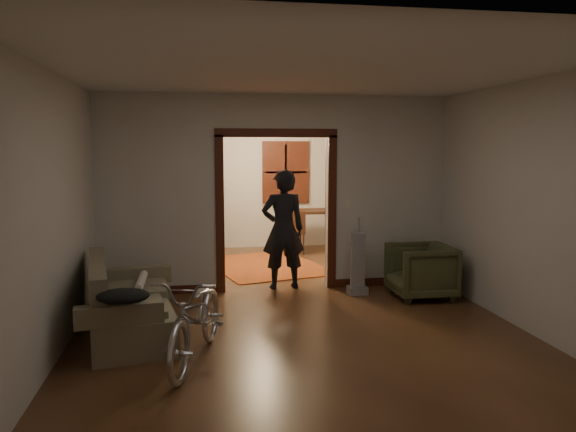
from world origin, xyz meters
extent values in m
cube|color=#3E2413|center=(0.00, 0.00, 0.00)|extent=(5.00, 8.50, 0.01)
cube|color=white|center=(0.00, 0.00, 2.80)|extent=(5.00, 8.50, 0.01)
cube|color=beige|center=(0.00, 4.25, 1.40)|extent=(5.00, 0.02, 2.80)
cube|color=beige|center=(-2.50, 0.00, 1.40)|extent=(0.02, 8.50, 2.80)
cube|color=beige|center=(2.50, 0.00, 1.40)|extent=(0.02, 8.50, 2.80)
cube|color=beige|center=(0.00, 0.75, 1.40)|extent=(5.00, 0.14, 2.80)
cube|color=#3E180E|center=(0.00, 0.75, 1.10)|extent=(1.74, 0.20, 2.32)
cube|color=black|center=(0.70, 4.21, 1.55)|extent=(0.98, 0.06, 1.28)
sphere|color=#FFE0A5|center=(0.00, 2.50, 2.35)|extent=(0.24, 0.24, 0.24)
cube|color=silver|center=(1.05, 0.68, 1.25)|extent=(0.08, 0.01, 0.12)
cube|color=brown|center=(-1.88, -1.02, 0.42)|extent=(1.12, 1.94, 0.84)
cylinder|color=beige|center=(-1.78, -0.72, 0.53)|extent=(0.09, 0.76, 0.09)
ellipsoid|color=black|center=(-1.83, -1.93, 0.68)|extent=(0.49, 0.37, 0.14)
imported|color=silver|center=(-1.15, -1.90, 0.44)|extent=(1.01, 1.77, 0.88)
imported|color=#404527|center=(1.88, -0.06, 0.37)|extent=(0.83, 0.80, 0.75)
cube|color=gray|center=(1.09, 0.26, 0.44)|extent=(0.32, 0.28, 0.88)
imported|color=black|center=(0.11, 0.77, 0.87)|extent=(0.66, 0.46, 1.74)
cube|color=maroon|center=(0.04, 2.35, 0.01)|extent=(2.25, 2.65, 0.02)
cube|color=#2C3922|center=(-1.12, 3.71, 0.87)|extent=(0.89, 0.52, 1.74)
sphere|color=#1E5972|center=(-1.12, 3.71, 1.94)|extent=(0.28, 0.28, 0.28)
cube|color=#321B10|center=(1.10, 3.53, 0.41)|extent=(1.17, 0.73, 0.82)
cube|color=#321B10|center=(0.73, 3.38, 0.42)|extent=(0.47, 0.47, 0.85)
camera|label=1|loc=(-1.15, -7.20, 2.06)|focal=35.00mm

